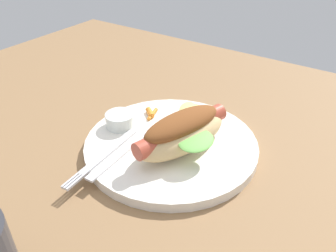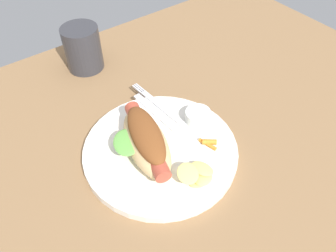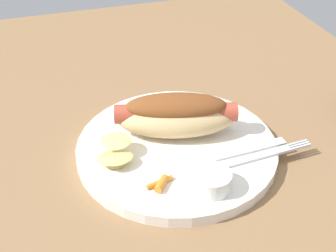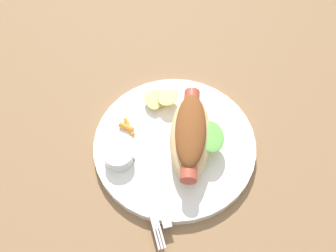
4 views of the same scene
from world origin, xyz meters
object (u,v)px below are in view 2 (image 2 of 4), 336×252
Objects in this scene: fork at (159,105)px; carrot_garnish at (209,143)px; sauce_ramekin at (198,116)px; knife at (156,113)px; hot_dog at (146,140)px; chips_pile at (197,174)px; plate at (160,150)px; drinking_cup at (83,48)px.

carrot_garnish reaches higher than fork.
fork is (-3.53, 7.82, -0.99)cm from sauce_ramekin.
hot_dog is at bearing 132.51° from knife.
chips_pile is (-8.79, -10.16, -0.04)cm from sauce_ramekin.
drinking_cup is at bearing 87.73° from plate.
fork is 13.66cm from carrot_garnish.
carrot_garnish is (7.44, -4.57, 1.23)cm from plate.
knife is at bearing 103.82° from carrot_garnish.
sauce_ramekin is 1.33× the size of carrot_garnish.
hot_dog reaches higher than chips_pile.
chips_pile is 0.72× the size of drinking_cup.
plate is 7.59× the size of carrot_garnish.
sauce_ramekin is (12.16, 0.51, -1.96)cm from hot_dog.
knife is 17.01cm from chips_pile.
fork is at bearing -53.75° from knife.
hot_dog is (-2.48, 0.69, 3.95)cm from plate.
drinking_cup reaches higher than chips_pile.
hot_dog is 1.31× the size of knife.
knife is (-5.25, 6.44, -1.01)cm from sauce_ramekin.
carrot_garnish reaches higher than knife.
hot_dog reaches higher than knife.
drinking_cup reaches higher than sauce_ramekin.
hot_dog reaches higher than sauce_ramekin.
drinking_cup is at bearing 8.48° from hot_dog.
sauce_ramekin is 13.44cm from chips_pile.
chips_pile reaches higher than knife.
chips_pile is (3.37, -9.65, -2.00)cm from hot_dog.
drinking_cup reaches higher than fork.
fork is at bearing 114.31° from sauce_ramekin.
plate is 9.95cm from sauce_ramekin.
drinking_cup is (-8.42, 30.56, 2.29)cm from sauce_ramekin.
chips_pile is (0.89, -8.96, 1.95)cm from plate.
knife is (-1.71, -1.38, -0.02)cm from fork.
chips_pile is 7.92cm from carrot_garnish.
drinking_cup is at bearing 105.40° from sauce_ramekin.
chips_pile is at bearing -84.34° from plate.
hot_dog is at bearing 152.08° from carrot_garnish.
carrot_garnish is 0.36× the size of drinking_cup.
drinking_cup is (-4.88, 22.74, 3.28)cm from fork.
drinking_cup is (1.26, 31.76, 4.28)cm from plate.
fork is (6.14, 9.03, 1.00)cm from plate.
plate is 1.72× the size of fork.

